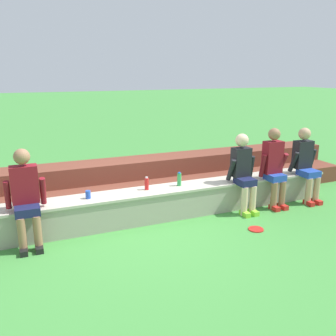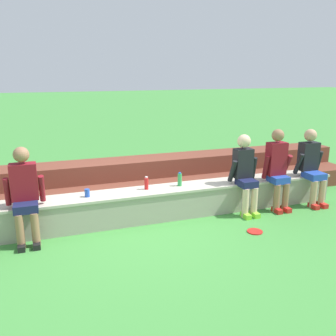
{
  "view_description": "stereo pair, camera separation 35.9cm",
  "coord_description": "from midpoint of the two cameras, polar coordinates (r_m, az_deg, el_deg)",
  "views": [
    {
      "loc": [
        -1.74,
        -5.16,
        2.42
      ],
      "look_at": [
        0.52,
        0.24,
        0.86
      ],
      "focal_mm": 39.14,
      "sensor_mm": 36.0,
      "label": 1
    },
    {
      "loc": [
        -1.41,
        -5.28,
        2.42
      ],
      "look_at": [
        0.52,
        0.24,
        0.86
      ],
      "focal_mm": 39.14,
      "sensor_mm": 36.0,
      "label": 2
    }
  ],
  "objects": [
    {
      "name": "ground_plane",
      "position": [
        5.96,
        -5.48,
        -9.04
      ],
      "size": [
        80.0,
        80.0,
        0.0
      ],
      "primitive_type": "plane",
      "color": "#428E3D"
    },
    {
      "name": "person_right_of_center",
      "position": [
        6.79,
        14.76,
        0.37
      ],
      "size": [
        0.52,
        0.48,
        1.43
      ],
      "color": "#996B4C",
      "rests_on": "ground"
    },
    {
      "name": "frisbee",
      "position": [
        5.93,
        11.84,
        -9.34
      ],
      "size": [
        0.24,
        0.24,
        0.02
      ],
      "primitive_type": "cylinder",
      "color": "red",
      "rests_on": "ground"
    },
    {
      "name": "water_bottle_mid_left",
      "position": [
        6.23,
        0.12,
        -1.79
      ],
      "size": [
        0.07,
        0.07,
        0.24
      ],
      "color": "green",
      "rests_on": "stone_seating_wall"
    },
    {
      "name": "plastic_cup_right_end",
      "position": [
        5.8,
        -14.09,
        -4.05
      ],
      "size": [
        0.08,
        0.08,
        0.13
      ],
      "primitive_type": "cylinder",
      "color": "blue",
      "rests_on": "stone_seating_wall"
    },
    {
      "name": "brick_bleachers",
      "position": [
        7.15,
        -8.95,
        -2.51
      ],
      "size": [
        9.71,
        1.3,
        0.71
      ],
      "color": "brown",
      "rests_on": "ground"
    },
    {
      "name": "person_center",
      "position": [
        6.44,
        10.09,
        -0.4
      ],
      "size": [
        0.49,
        0.56,
        1.37
      ],
      "color": "beige",
      "rests_on": "ground"
    },
    {
      "name": "person_left_of_center",
      "position": [
        5.5,
        -23.04,
        -3.93
      ],
      "size": [
        0.55,
        0.56,
        1.39
      ],
      "color": "#996B4C",
      "rests_on": "ground"
    },
    {
      "name": "water_bottle_near_left",
      "position": [
        6.05,
        -5.05,
        -2.46
      ],
      "size": [
        0.07,
        0.07,
        0.22
      ],
      "color": "red",
      "rests_on": "stone_seating_wall"
    },
    {
      "name": "person_far_right",
      "position": [
        7.29,
        19.35,
        0.84
      ],
      "size": [
        0.53,
        0.6,
        1.39
      ],
      "color": "tan",
      "rests_on": "ground"
    },
    {
      "name": "stone_seating_wall",
      "position": [
        6.08,
        -6.23,
        -5.83
      ],
      "size": [
        7.34,
        0.53,
        0.51
      ],
      "color": "#A8A08E",
      "rests_on": "ground"
    }
  ]
}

